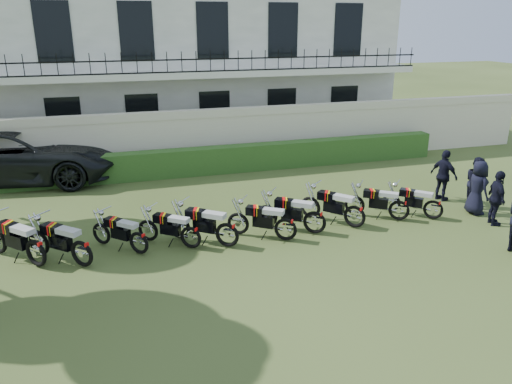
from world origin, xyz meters
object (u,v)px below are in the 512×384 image
Objects in this scene: motorcycle_5 at (286,224)px; officer_4 at (476,182)px; motorcycle_3 at (191,232)px; motorcycle_8 at (400,206)px; suv at (19,155)px; motorcycle_7 at (355,211)px; motorcycle_1 at (81,247)px; officer_5 at (444,176)px; motorcycle_6 at (315,217)px; motorcycle_4 at (227,229)px; motorcycle_2 at (139,238)px; officer_2 at (497,198)px; motorcycle_0 at (35,247)px; officer_3 at (478,188)px; motorcycle_9 at (434,205)px.

motorcycle_5 is 1.04× the size of officer_4.
motorcycle_8 is at bearing -51.24° from motorcycle_3.
motorcycle_7 is at bearing -119.74° from suv.
motorcycle_1 is 0.95× the size of officer_5.
motorcycle_1 is 2.62m from motorcycle_3.
motorcycle_6 is 1.05× the size of officer_4.
officer_4 reaches higher than motorcycle_8.
motorcycle_1 is 0.96× the size of motorcycle_5.
motorcycle_4 reaches higher than motorcycle_3.
suv is at bearing 85.28° from motorcycle_6.
officer_2 is at bearing -51.12° from motorcycle_2.
motorcycle_1 is 5.96m from motorcycle_6.
motorcycle_1 is 5.06m from motorcycle_5.
suv is (-9.48, 7.30, 0.46)m from motorcycle_7.
motorcycle_5 is at bearing -46.56° from motorcycle_0.
officer_3 is 0.99× the size of officer_5.
motorcycle_2 is 3.75m from motorcycle_5.
motorcycle_0 is 4.53m from motorcycle_4.
motorcycle_0 is at bearing 126.31° from motorcycle_6.
motorcycle_8 is at bearing 86.40° from officer_2.
motorcycle_3 is 6.07m from motorcycle_8.
motorcycle_1 is 0.96× the size of officer_3.
motorcycle_4 is 1.00× the size of motorcycle_6.
motorcycle_3 is at bearing 91.97° from officer_3.
motorcycle_3 is 0.91× the size of motorcycle_4.
motorcycle_6 reaches higher than motorcycle_5.
suv is (-11.96, 7.38, 0.51)m from motorcycle_9.
motorcycle_2 is 7.35m from motorcycle_8.
motorcycle_5 reaches higher than motorcycle_9.
officer_5 is (-0.22, 1.29, 0.01)m from officer_3.
motorcycle_6 is at bearing -43.32° from motorcycle_5.
officer_5 is at bearing 53.88° from officer_4.
motorcycle_6 is (5.96, 0.22, -0.01)m from motorcycle_1.
motorcycle_7 is at bearing 91.54° from officer_5.
motorcycle_0 is 1.00× the size of officer_2.
motorcycle_5 reaches higher than motorcycle_2.
officer_5 is (1.28, 1.36, 0.38)m from motorcycle_9.
motorcycle_9 is 0.84× the size of officer_4.
motorcycle_3 is at bearing 103.16° from officer_2.
motorcycle_8 is at bearing -44.52° from motorcycle_1.
motorcycle_0 is at bearing -162.28° from suv.
motorcycle_9 is at bearing -113.81° from suv.
suv reaches higher than motorcycle_4.
motorcycle_5 is 1.06× the size of motorcycle_8.
motorcycle_0 reaches higher than motorcycle_4.
motorcycle_6 is at bearing -123.91° from suv.
motorcycle_6 is 1.02× the size of officer_3.
officer_5 reaches higher than motorcycle_7.
motorcycle_0 is at bearing 121.74° from motorcycle_5.
motorcycle_8 is at bearing -43.28° from motorcycle_0.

